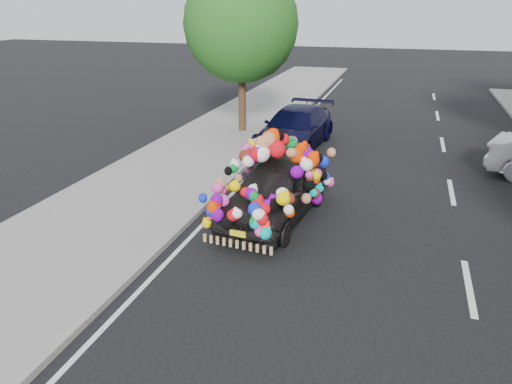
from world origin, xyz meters
TOP-DOWN VIEW (x-y plane):
  - ground at (0.00, 0.00)m, footprint 100.00×100.00m
  - sidewalk at (-4.30, 0.00)m, footprint 4.00×60.00m
  - kerb at (-2.35, 0.00)m, footprint 0.15×60.00m
  - lane_markings at (3.60, 0.00)m, footprint 6.00×50.00m
  - tree_near_sidewalk at (-3.80, 9.50)m, footprint 4.20×4.20m
  - plush_art_car at (-0.53, 2.00)m, footprint 2.45×4.44m
  - navy_sedan at (-1.41, 8.09)m, footprint 2.31×4.84m

SIDE VIEW (x-z plane):
  - ground at x=0.00m, z-range 0.00..0.00m
  - lane_markings at x=3.60m, z-range 0.00..0.01m
  - sidewalk at x=-4.30m, z-range 0.00..0.12m
  - kerb at x=-2.35m, z-range 0.00..0.13m
  - navy_sedan at x=-1.41m, z-range 0.00..1.36m
  - plush_art_car at x=-0.53m, z-range 0.02..2.04m
  - tree_near_sidewalk at x=-3.80m, z-range 0.96..7.09m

